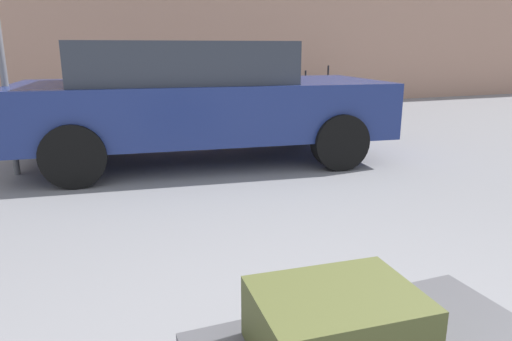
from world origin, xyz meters
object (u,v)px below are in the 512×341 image
object	(u,v)px
bicycle_leaning	(312,92)
bollard_kerb_near	(259,108)
suitcase_olive_stacked_top	(336,323)
parked_car	(198,98)
bollard_kerb_mid	(320,105)

from	to	relation	value
bicycle_leaning	bollard_kerb_near	world-z (taller)	bicycle_leaning
suitcase_olive_stacked_top	bicycle_leaning	bearing A→B (deg)	66.74
parked_car	bollard_kerb_near	bearing A→B (deg)	55.12
suitcase_olive_stacked_top	parked_car	bearing A→B (deg)	85.81
bicycle_leaning	bollard_kerb_near	distance (m)	2.50
suitcase_olive_stacked_top	parked_car	xyz separation A→B (m)	(0.62, 4.29, 0.31)
suitcase_olive_stacked_top	bicycle_leaning	xyz separation A→B (m)	(4.34, 8.41, -0.08)
suitcase_olive_stacked_top	bollard_kerb_near	size ratio (longest dim) A/B	0.98
bicycle_leaning	bollard_kerb_mid	xyz separation A→B (m)	(-0.65, -1.57, -0.10)
bollard_kerb_near	bollard_kerb_mid	xyz separation A→B (m)	(1.30, 0.00, 0.00)
bicycle_leaning	bollard_kerb_near	size ratio (longest dim) A/B	3.15
bollard_kerb_near	suitcase_olive_stacked_top	bearing A→B (deg)	-109.30
parked_car	suitcase_olive_stacked_top	bearing A→B (deg)	-98.24
bicycle_leaning	bollard_kerb_near	bearing A→B (deg)	-141.15
parked_car	bollard_kerb_near	world-z (taller)	parked_car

